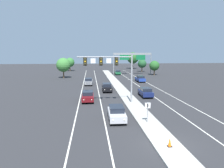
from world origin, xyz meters
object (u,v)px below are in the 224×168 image
(traffic_cone_median_nose, at_px, (170,142))
(car_oncoming_silver, at_px, (117,113))
(car_receding_blue, at_px, (140,79))
(car_oncoming_darkred, at_px, (88,96))
(car_oncoming_grey, at_px, (89,81))
(car_oncoming_black, at_px, (107,87))
(tree_far_left_c, at_px, (63,65))
(highway_sign_gantry, at_px, (132,57))
(tree_far_left_a, at_px, (70,62))
(tree_far_right_b, at_px, (154,66))
(car_receding_green, at_px, (118,72))
(tree_far_right_a, at_px, (142,64))
(overhead_signal_mast, at_px, (113,67))
(car_receding_navy, at_px, (145,92))
(median_sign_post, at_px, (148,109))
(tree_far_right_c, at_px, (133,58))

(traffic_cone_median_nose, bearing_deg, car_oncoming_silver, 113.81)
(car_receding_blue, relative_size, traffic_cone_median_nose, 6.10)
(car_oncoming_darkred, height_order, car_oncoming_grey, same)
(car_oncoming_black, distance_m, tree_far_left_c, 25.80)
(car_receding_blue, distance_m, highway_sign_gantry, 19.38)
(tree_far_left_a, distance_m, tree_far_right_b, 35.16)
(car_oncoming_grey, height_order, tree_far_left_c, tree_far_left_c)
(car_oncoming_grey, xyz_separation_m, car_receding_green, (9.75, 22.59, 0.00))
(tree_far_right_b, xyz_separation_m, tree_far_right_a, (-1.13, 12.71, 0.04))
(overhead_signal_mast, distance_m, car_receding_green, 42.34)
(car_oncoming_darkred, relative_size, car_receding_navy, 1.00)
(car_oncoming_black, distance_m, car_oncoming_grey, 9.57)
(median_sign_post, xyz_separation_m, car_oncoming_darkred, (-6.51, 11.31, -0.77))
(car_receding_navy, bearing_deg, tree_far_left_c, 121.17)
(car_receding_blue, distance_m, tree_far_left_a, 40.72)
(median_sign_post, bearing_deg, car_receding_blue, 78.09)
(car_receding_green, relative_size, tree_far_left_c, 0.75)
(car_receding_green, relative_size, traffic_cone_median_nose, 6.08)
(highway_sign_gantry, distance_m, tree_far_left_a, 28.00)
(tree_far_left_a, height_order, tree_far_right_a, tree_far_left_a)
(car_oncoming_black, bearing_deg, traffic_cone_median_nose, -83.16)
(car_oncoming_silver, height_order, tree_far_right_b, tree_far_right_b)
(overhead_signal_mast, relative_size, tree_far_right_c, 1.05)
(traffic_cone_median_nose, xyz_separation_m, tree_far_right_c, (13.34, 82.46, 4.53))
(car_oncoming_black, relative_size, tree_far_left_a, 0.82)
(overhead_signal_mast, relative_size, car_oncoming_grey, 1.79)
(car_oncoming_silver, relative_size, tree_far_left_c, 0.75)
(car_receding_navy, height_order, car_receding_green, same)
(car_oncoming_grey, bearing_deg, car_oncoming_darkred, -89.93)
(car_receding_navy, bearing_deg, tree_far_left_a, 108.51)
(car_receding_navy, distance_m, tree_far_right_c, 63.50)
(median_sign_post, relative_size, tree_far_left_c, 0.37)
(car_oncoming_darkred, relative_size, traffic_cone_median_nose, 6.04)
(tree_far_right_b, distance_m, tree_far_right_c, 28.17)
(overhead_signal_mast, relative_size, tree_far_right_b, 1.67)
(overhead_signal_mast, height_order, tree_far_right_c, tree_far_right_c)
(car_oncoming_silver, bearing_deg, overhead_signal_mast, 87.45)
(traffic_cone_median_nose, relative_size, tree_far_right_b, 0.15)
(car_oncoming_black, height_order, tree_far_right_c, tree_far_right_c)
(car_receding_blue, bearing_deg, car_receding_green, 101.00)
(tree_far_left_a, relative_size, tree_far_right_b, 1.12)
(car_oncoming_black, xyz_separation_m, car_oncoming_grey, (-3.64, 8.85, 0.00))
(tree_far_left_a, bearing_deg, overhead_signal_mast, -78.63)
(car_oncoming_black, distance_m, traffic_cone_median_nose, 25.79)
(tree_far_left_a, bearing_deg, highway_sign_gantry, -35.18)
(tree_far_left_a, bearing_deg, car_oncoming_grey, -78.45)
(car_oncoming_black, relative_size, traffic_cone_median_nose, 6.05)
(car_oncoming_grey, height_order, car_receding_blue, same)
(car_oncoming_grey, bearing_deg, tree_far_right_b, 42.38)
(tree_far_left_c, bearing_deg, car_receding_navy, -58.83)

